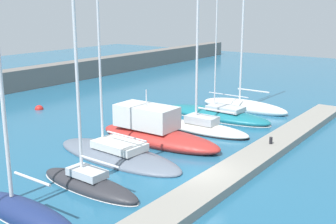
# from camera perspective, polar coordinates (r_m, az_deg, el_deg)

# --- Properties ---
(ground_plane) EXTENTS (120.00, 120.00, 0.00)m
(ground_plane) POSITION_cam_1_polar(r_m,az_deg,el_deg) (23.69, 3.98, -8.74)
(ground_plane) COLOR #236084
(dock_pier) EXTENTS (39.92, 2.05, 0.48)m
(dock_pier) POSITION_cam_1_polar(r_m,az_deg,el_deg) (22.98, 6.91, -8.90)
(dock_pier) COLOR gray
(dock_pier) RESTS_ON ground_plane
(sailboat_navy_third) EXTENTS (1.67, 6.47, 13.17)m
(sailboat_navy_third) POSITION_cam_1_polar(r_m,az_deg,el_deg) (20.36, -18.28, -12.21)
(sailboat_navy_third) COLOR navy
(sailboat_navy_third) RESTS_ON ground_plane
(sailboat_charcoal_fourth) EXTENTS (2.04, 6.78, 10.54)m
(sailboat_charcoal_fourth) POSITION_cam_1_polar(r_m,az_deg,el_deg) (22.76, -10.39, -9.13)
(sailboat_charcoal_fourth) COLOR #2D2D33
(sailboat_charcoal_fourth) RESTS_ON ground_plane
(sailboat_slate_fifth) EXTENTS (3.89, 9.98, 18.50)m
(sailboat_slate_fifth) POSITION_cam_1_polar(r_m,az_deg,el_deg) (26.89, -6.70, -5.49)
(sailboat_slate_fifth) COLOR slate
(sailboat_slate_fifth) RESTS_ON ground_plane
(motorboat_red_sixth) EXTENTS (3.00, 9.48, 3.85)m
(motorboat_red_sixth) POSITION_cam_1_polar(r_m,az_deg,el_deg) (29.53, -1.76, -2.54)
(motorboat_red_sixth) COLOR #B72D28
(motorboat_red_sixth) RESTS_ON ground_plane
(sailboat_ivory_seventh) EXTENTS (2.44, 7.23, 11.92)m
(sailboat_ivory_seventh) POSITION_cam_1_polar(r_m,az_deg,el_deg) (32.18, 4.79, -1.96)
(sailboat_ivory_seventh) COLOR silver
(sailboat_ivory_seventh) RESTS_ON ground_plane
(sailboat_teal_eighth) EXTENTS (3.43, 9.88, 16.76)m
(sailboat_teal_eighth) POSITION_cam_1_polar(r_m,az_deg,el_deg) (36.23, 6.46, -0.28)
(sailboat_teal_eighth) COLOR #19707F
(sailboat_teal_eighth) RESTS_ON ground_plane
(sailboat_white_ninth) EXTENTS (2.57, 8.25, 15.48)m
(sailboat_white_ninth) POSITION_cam_1_polar(r_m,az_deg,el_deg) (39.23, 9.95, 0.90)
(sailboat_white_ninth) COLOR white
(sailboat_white_ninth) RESTS_ON ground_plane
(mooring_buoy_red) EXTENTS (0.77, 0.77, 0.77)m
(mooring_buoy_red) POSITION_cam_1_polar(r_m,az_deg,el_deg) (40.58, -16.58, 0.34)
(mooring_buoy_red) COLOR red
(mooring_buoy_red) RESTS_ON ground_plane
(dock_bollard) EXTENTS (0.20, 0.20, 0.44)m
(dock_bollard) POSITION_cam_1_polar(r_m,az_deg,el_deg) (28.45, 13.37, -3.67)
(dock_bollard) COLOR black
(dock_bollard) RESTS_ON dock_pier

